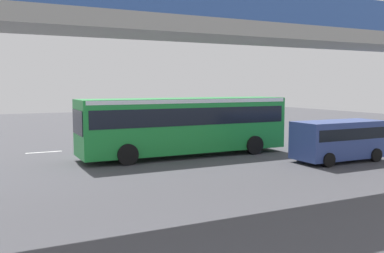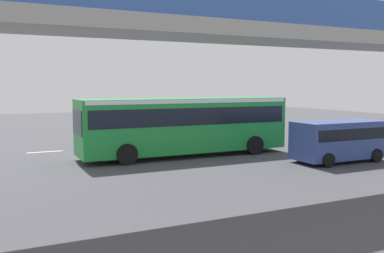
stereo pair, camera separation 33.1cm
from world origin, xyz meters
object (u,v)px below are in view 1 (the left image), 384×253
at_px(city_bus, 185,122).
at_px(traffic_sign, 235,114).
at_px(bicycle_blue, 346,146).
at_px(parked_van, 339,138).
at_px(bicycle_orange, 335,143).

distance_m(city_bus, traffic_sign, 7.02).
bearing_deg(traffic_sign, bicycle_blue, 113.88).
bearing_deg(parked_van, bicycle_orange, -132.95).
distance_m(parked_van, bicycle_blue, 3.34).
relative_size(parked_van, bicycle_orange, 2.71).
bearing_deg(city_bus, bicycle_orange, 168.33).
distance_m(city_bus, parked_van, 8.02).
relative_size(bicycle_blue, traffic_sign, 0.63).
bearing_deg(bicycle_orange, parked_van, 47.05).
distance_m(bicycle_orange, bicycle_blue, 1.14).
bearing_deg(city_bus, parked_van, 141.71).
relative_size(city_bus, parked_van, 2.40).
height_order(bicycle_orange, bicycle_blue, same).
distance_m(bicycle_orange, traffic_sign, 7.01).
bearing_deg(bicycle_blue, bicycle_orange, -104.06).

